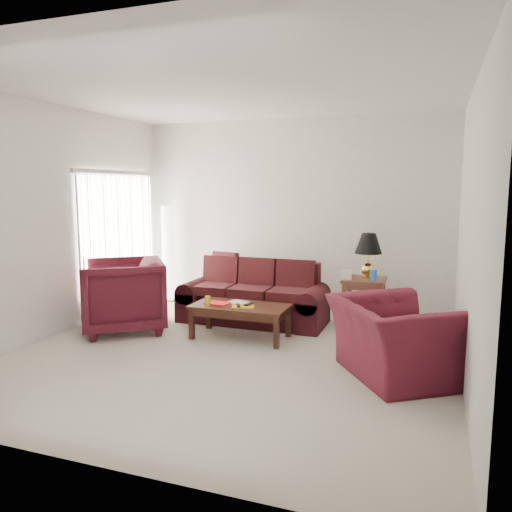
{
  "coord_description": "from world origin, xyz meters",
  "views": [
    {
      "loc": [
        2.17,
        -5.19,
        1.95
      ],
      "look_at": [
        0.0,
        0.85,
        1.05
      ],
      "focal_mm": 35.0,
      "sensor_mm": 36.0,
      "label": 1
    }
  ],
  "objects_px": {
    "end_table": "(364,300)",
    "coffee_table": "(240,321)",
    "armchair_left": "(122,295)",
    "floor_lamp": "(169,253)",
    "sofa": "(253,293)",
    "armchair_right": "(395,339)"
  },
  "relations": [
    {
      "from": "floor_lamp",
      "to": "armchair_left",
      "type": "xyz_separation_m",
      "value": [
        0.3,
        -1.8,
        -0.33
      ]
    },
    {
      "from": "armchair_left",
      "to": "armchair_right",
      "type": "height_order",
      "value": "armchair_left"
    },
    {
      "from": "armchair_right",
      "to": "sofa",
      "type": "bearing_deg",
      "value": 20.64
    },
    {
      "from": "end_table",
      "to": "coffee_table",
      "type": "bearing_deg",
      "value": -136.68
    },
    {
      "from": "armchair_right",
      "to": "coffee_table",
      "type": "distance_m",
      "value": 2.1
    },
    {
      "from": "sofa",
      "to": "floor_lamp",
      "type": "distance_m",
      "value": 2.02
    },
    {
      "from": "armchair_left",
      "to": "coffee_table",
      "type": "xyz_separation_m",
      "value": [
        1.62,
        0.23,
        -0.27
      ]
    },
    {
      "from": "sofa",
      "to": "armchair_right",
      "type": "xyz_separation_m",
      "value": [
        2.09,
        -1.48,
        -0.03
      ]
    },
    {
      "from": "sofa",
      "to": "coffee_table",
      "type": "height_order",
      "value": "sofa"
    },
    {
      "from": "coffee_table",
      "to": "floor_lamp",
      "type": "bearing_deg",
      "value": 122.41
    },
    {
      "from": "armchair_left",
      "to": "coffee_table",
      "type": "bearing_deg",
      "value": 61.06
    },
    {
      "from": "sofa",
      "to": "floor_lamp",
      "type": "xyz_separation_m",
      "value": [
        -1.81,
        0.8,
        0.39
      ]
    },
    {
      "from": "armchair_right",
      "to": "floor_lamp",
      "type": "bearing_deg",
      "value": 25.7
    },
    {
      "from": "armchair_left",
      "to": "coffee_table",
      "type": "height_order",
      "value": "armchair_left"
    },
    {
      "from": "end_table",
      "to": "coffee_table",
      "type": "relative_size",
      "value": 0.52
    },
    {
      "from": "end_table",
      "to": "sofa",
      "type": "bearing_deg",
      "value": -160.23
    },
    {
      "from": "sofa",
      "to": "armchair_right",
      "type": "relative_size",
      "value": 1.71
    },
    {
      "from": "end_table",
      "to": "armchair_right",
      "type": "relative_size",
      "value": 0.53
    },
    {
      "from": "end_table",
      "to": "floor_lamp",
      "type": "bearing_deg",
      "value": 175.6
    },
    {
      "from": "end_table",
      "to": "coffee_table",
      "type": "distance_m",
      "value": 1.92
    },
    {
      "from": "armchair_left",
      "to": "floor_lamp",
      "type": "bearing_deg",
      "value": 152.54
    },
    {
      "from": "floor_lamp",
      "to": "coffee_table",
      "type": "relative_size",
      "value": 1.32
    }
  ]
}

